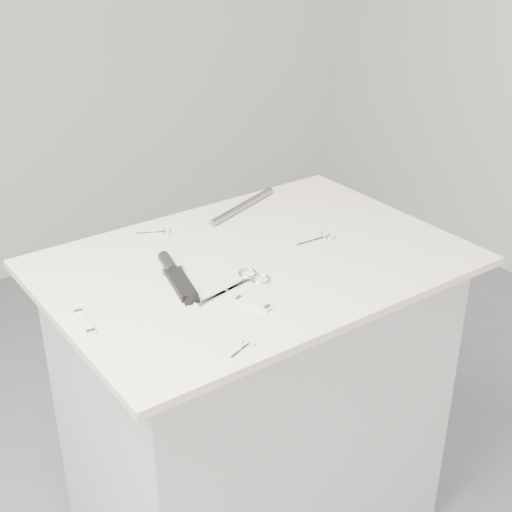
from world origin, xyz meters
TOP-DOWN VIEW (x-y plane):
  - plinth at (0.00, 0.00)m, footprint 0.90×0.60m
  - display_board at (0.00, 0.00)m, footprint 1.00×0.70m
  - large_shears at (-0.09, -0.08)m, footprint 0.20×0.09m
  - embroidery_scissors_a at (0.20, -0.01)m, footprint 0.11×0.05m
  - embroidery_scissors_b at (-0.12, 0.27)m, footprint 0.09×0.06m
  - tiny_scissors at (-0.24, -0.30)m, footprint 0.07×0.04m
  - sheathed_knife at (-0.20, 0.03)m, footprint 0.08×0.22m
  - pocket_knife_a at (-0.46, -0.03)m, footprint 0.03×0.10m
  - pocket_knife_b at (-0.13, -0.18)m, footprint 0.05×0.08m
  - metal_rail at (0.15, 0.27)m, footprint 0.27×0.12m

SIDE VIEW (x-z plane):
  - plinth at x=0.00m, z-range 0.00..0.90m
  - display_board at x=0.00m, z-range 0.90..0.92m
  - tiny_scissors at x=-0.24m, z-range 0.92..0.92m
  - embroidery_scissors_b at x=-0.12m, z-range 0.92..0.92m
  - embroidery_scissors_a at x=0.20m, z-range 0.92..0.92m
  - large_shears at x=-0.09m, z-range 0.92..0.93m
  - pocket_knife_b at x=-0.13m, z-range 0.92..0.93m
  - pocket_knife_a at x=-0.46m, z-range 0.92..0.93m
  - sheathed_knife at x=-0.20m, z-range 0.91..0.94m
  - metal_rail at x=0.15m, z-range 0.92..0.94m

